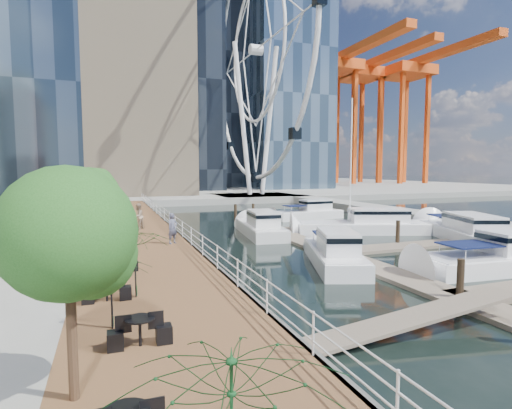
{
  "coord_description": "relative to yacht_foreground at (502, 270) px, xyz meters",
  "views": [
    {
      "loc": [
        -10.66,
        -14.27,
        5.51
      ],
      "look_at": [
        -0.78,
        12.28,
        3.0
      ],
      "focal_mm": 28.0,
      "sensor_mm": 36.0,
      "label": 1
    }
  ],
  "objects": [
    {
      "name": "street_trees",
      "position": [
        -20.82,
        12.91,
        4.29
      ],
      "size": [
        2.6,
        42.6,
        4.6
      ],
      "color": "#3F2B1C",
      "rests_on": "ground"
    },
    {
      "name": "breakwater",
      "position": [
        10.58,
        18.91,
        0.5
      ],
      "size": [
        4.0,
        60.0,
        1.0
      ],
      "primitive_type": "cube",
      "color": "gray",
      "rests_on": "ground"
    },
    {
      "name": "floating_docks",
      "position": [
        -1.46,
        8.89,
        0.49
      ],
      "size": [
        16.0,
        34.0,
        2.6
      ],
      "color": "#6D6051",
      "rests_on": "ground"
    },
    {
      "name": "ground",
      "position": [
        -9.42,
        -1.09,
        0.0
      ],
      "size": [
        520.0,
        520.0,
        0.0
      ],
      "primitive_type": "plane",
      "color": "black",
      "rests_on": "ground"
    },
    {
      "name": "railing",
      "position": [
        -15.52,
        13.91,
        1.52
      ],
      "size": [
        0.1,
        60.0,
        1.05
      ],
      "primitive_type": null,
      "color": "white",
      "rests_on": "boardwalk"
    },
    {
      "name": "ferris_wheel",
      "position": [
        4.58,
        50.91,
        25.92
      ],
      "size": [
        5.8,
        45.6,
        47.8
      ],
      "color": "white",
      "rests_on": "ground"
    },
    {
      "name": "pedestrian_near",
      "position": [
        -16.47,
        8.86,
        1.94
      ],
      "size": [
        0.82,
        0.75,
        1.87
      ],
      "primitive_type": "imported",
      "rotation": [
        0.0,
        0.0,
        0.58
      ],
      "color": "#4A4C62",
      "rests_on": "boardwalk"
    },
    {
      "name": "land_far",
      "position": [
        -9.42,
        100.91,
        0.5
      ],
      "size": [
        200.0,
        114.0,
        1.0
      ],
      "primitive_type": "cube",
      "color": "gray",
      "rests_on": "ground"
    },
    {
      "name": "port_cranes",
      "position": [
        58.24,
        94.58,
        20.0
      ],
      "size": [
        40.0,
        52.0,
        38.0
      ],
      "color": "#D84C14",
      "rests_on": "ground"
    },
    {
      "name": "pedestrian_mid",
      "position": [
        -18.0,
        15.73,
        1.97
      ],
      "size": [
        1.15,
        1.19,
        1.94
      ],
      "primitive_type": "imported",
      "rotation": [
        0.0,
        0.0,
        -2.22
      ],
      "color": "gray",
      "rests_on": "boardwalk"
    },
    {
      "name": "boardwalk",
      "position": [
        -18.42,
        13.91,
        0.5
      ],
      "size": [
        6.0,
        60.0,
        1.0
      ],
      "primitive_type": "cube",
      "color": "brown",
      "rests_on": "ground"
    },
    {
      "name": "cafe_seating",
      "position": [
        -19.26,
        -5.88,
        2.19
      ],
      "size": [
        4.27,
        13.7,
        2.53
      ],
      "color": "#113E19",
      "rests_on": "ground"
    },
    {
      "name": "moored_yachts",
      "position": [
        -0.14,
        11.95,
        0.0
      ],
      "size": [
        20.34,
        34.63,
        11.5
      ],
      "color": "white",
      "rests_on": "ground"
    },
    {
      "name": "yacht_foreground",
      "position": [
        0.0,
        0.0,
        0.0
      ],
      "size": [
        11.03,
        3.83,
        2.15
      ],
      "primitive_type": null,
      "rotation": [
        0.0,
        0.0,
        1.48
      ],
      "color": "white",
      "rests_on": "ground"
    },
    {
      "name": "cafe_tables",
      "position": [
        -19.82,
        -3.09,
        1.37
      ],
      "size": [
        2.5,
        13.7,
        0.74
      ],
      "color": "black",
      "rests_on": "ground"
    },
    {
      "name": "pier",
      "position": [
        4.58,
        50.91,
        0.5
      ],
      "size": [
        14.0,
        12.0,
        1.0
      ],
      "primitive_type": "cube",
      "color": "gray",
      "rests_on": "ground"
    },
    {
      "name": "seawall",
      "position": [
        -15.42,
        13.91,
        0.5
      ],
      "size": [
        0.25,
        60.0,
        1.0
      ],
      "primitive_type": "cube",
      "color": "#595954",
      "rests_on": "ground"
    },
    {
      "name": "pedestrian_far",
      "position": [
        -19.28,
        29.51,
        1.96
      ],
      "size": [
        1.21,
        0.77,
        1.92
      ],
      "primitive_type": "imported",
      "rotation": [
        0.0,
        0.0,
        2.86
      ],
      "color": "#333640",
      "rests_on": "boardwalk"
    }
  ]
}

